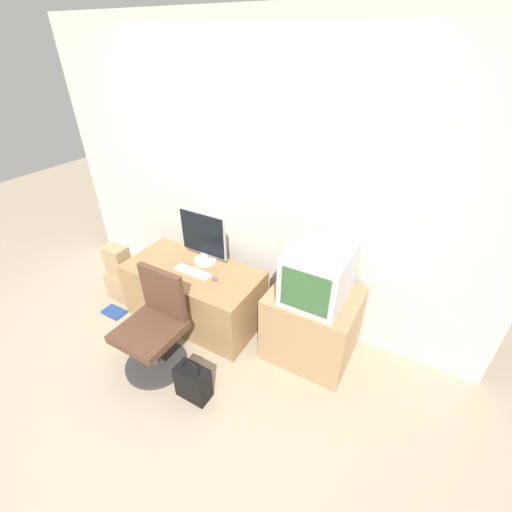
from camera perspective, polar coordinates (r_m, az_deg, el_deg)
name	(u,v)px	position (r m, az deg, el deg)	size (l,w,h in m)	color
ground_plane	(167,387)	(3.06, -14.66, -20.35)	(12.00, 12.00, 0.00)	tan
wall_back	(249,183)	(3.11, -1.25, 12.03)	(4.40, 0.05, 2.60)	beige
desk	(195,294)	(3.41, -10.20, -6.17)	(1.29, 0.63, 0.58)	#937047
side_stand	(312,323)	(3.03, 9.32, -11.04)	(0.71, 0.62, 0.65)	#A37F56
main_monitor	(203,238)	(3.19, -8.79, 2.97)	(0.49, 0.22, 0.52)	#B2B2B7
keyboard	(193,272)	(3.19, -10.53, -2.58)	(0.37, 0.10, 0.01)	silver
mouse	(215,279)	(3.06, -6.89, -3.84)	(0.05, 0.04, 0.03)	#4C4C51
crt_tv	(318,274)	(2.67, 10.34, -2.90)	(0.45, 0.54, 0.44)	#B7B7BC
office_chair	(155,329)	(2.99, -16.52, -11.65)	(0.52, 0.52, 0.87)	#333333
cardboard_box_lower	(124,285)	(3.96, -21.16, -4.51)	(0.28, 0.24, 0.30)	#A3845B
cardboard_box_upper	(118,261)	(3.79, -22.07, -0.76)	(0.23, 0.17, 0.32)	#A3845B
handbag	(193,382)	(2.86, -10.44, -19.99)	(0.26, 0.15, 0.39)	black
book	(114,312)	(3.85, -22.59, -8.65)	(0.24, 0.14, 0.02)	navy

